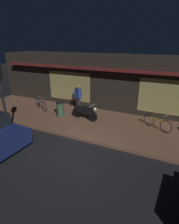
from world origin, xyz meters
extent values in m
plane|color=black|center=(0.00, 0.00, 0.00)|extent=(60.00, 60.00, 0.00)
cube|color=brown|center=(0.00, 3.00, 0.07)|extent=(18.00, 4.00, 0.15)
cube|color=black|center=(0.00, 6.40, 1.80)|extent=(18.00, 2.80, 3.60)
cube|color=olive|center=(-3.20, 4.98, 1.50)|extent=(3.20, 0.04, 2.00)
cube|color=olive|center=(3.20, 4.98, 1.50)|extent=(3.20, 0.04, 2.00)
cube|color=#591919|center=(0.00, 4.75, 2.85)|extent=(16.20, 0.50, 0.12)
cylinder|color=black|center=(-1.61, 3.16, 0.45)|extent=(0.61, 0.21, 0.60)
cylinder|color=black|center=(-0.52, 2.99, 0.45)|extent=(0.61, 0.21, 0.60)
cube|color=black|center=(-1.06, 3.08, 0.73)|extent=(1.13, 0.44, 0.36)
ellipsoid|color=black|center=(-0.91, 3.05, 0.93)|extent=(0.47, 0.30, 0.20)
sphere|color=#F9EDB7|center=(-0.35, 2.97, 0.93)|extent=(0.18, 0.18, 0.18)
cylinder|color=gray|center=(-0.55, 3.00, 1.10)|extent=(0.11, 0.55, 0.03)
torus|color=black|center=(2.48, 3.76, 0.48)|extent=(0.60, 0.34, 0.66)
torus|color=black|center=(3.36, 3.29, 0.48)|extent=(0.60, 0.34, 0.66)
cube|color=#B78C2D|center=(2.92, 3.53, 0.70)|extent=(0.81, 0.46, 0.06)
cube|color=brown|center=(2.70, 3.65, 0.97)|extent=(0.21, 0.16, 0.06)
cylinder|color=#B78C2D|center=(3.29, 3.33, 1.05)|extent=(0.22, 0.38, 0.02)
torus|color=black|center=(-4.90, 3.54, 0.48)|extent=(0.61, 0.33, 0.66)
torus|color=black|center=(-4.00, 3.10, 0.48)|extent=(0.61, 0.33, 0.66)
cube|color=#1E478C|center=(-4.45, 3.32, 0.70)|extent=(0.82, 0.44, 0.06)
cube|color=brown|center=(-4.67, 3.43, 0.97)|extent=(0.21, 0.16, 0.06)
cylinder|color=#1E478C|center=(-4.07, 3.13, 1.05)|extent=(0.21, 0.39, 0.02)
cube|color=#28232D|center=(-2.19, 4.38, 0.57)|extent=(0.34, 0.30, 0.85)
cube|color=navy|center=(-2.19, 4.38, 1.29)|extent=(0.44, 0.35, 0.58)
sphere|color=#8C6647|center=(-2.19, 4.38, 1.71)|extent=(0.22, 0.22, 0.22)
cylinder|color=navy|center=(-2.09, 4.62, 1.22)|extent=(0.12, 0.12, 0.52)
cylinder|color=navy|center=(-2.29, 4.14, 1.22)|extent=(0.12, 0.12, 0.52)
cylinder|color=#2D4C33|center=(-2.61, 2.87, 0.57)|extent=(0.44, 0.44, 0.85)
cylinder|color=black|center=(-2.61, 2.87, 1.04)|extent=(0.48, 0.48, 0.08)
cylinder|color=black|center=(-3.52, -0.23, 1.80)|extent=(0.12, 0.12, 3.60)
cylinder|color=black|center=(-2.71, -0.35, 0.32)|extent=(0.65, 0.25, 0.64)
camera|label=1|loc=(3.28, -5.56, 4.45)|focal=28.66mm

